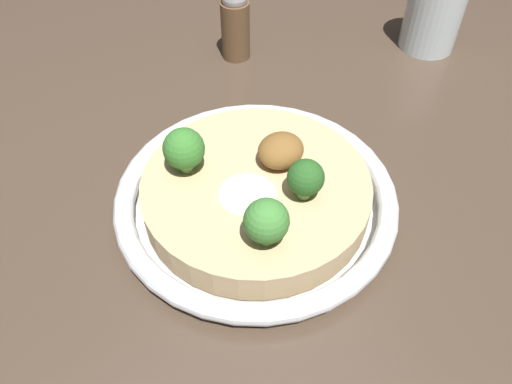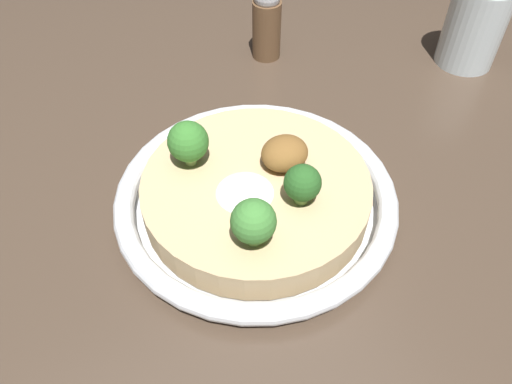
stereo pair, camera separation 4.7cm
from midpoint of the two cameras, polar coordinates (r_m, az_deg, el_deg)
ground_plane at (r=0.49m, az=2.76°, el=-1.96°), size 6.00×6.00×0.00m
risotto_bowl at (r=0.48m, az=2.83°, el=-0.58°), size 0.27×0.27×0.04m
cheese_sprinkle at (r=0.45m, az=1.73°, el=0.32°), size 0.05×0.05×0.01m
crispy_onion_garnish at (r=0.47m, az=6.19°, el=4.29°), size 0.05×0.04×0.03m
broccoli_back_right at (r=0.40m, az=3.12°, el=-3.65°), size 0.04×0.04×0.05m
broccoli_front_right at (r=0.46m, az=-4.87°, el=5.56°), size 0.04×0.04×0.05m
broccoli_back_left at (r=0.43m, az=8.46°, el=0.78°), size 0.03×0.03×0.04m
drinking_glass at (r=0.72m, az=25.53°, el=16.70°), size 0.07×0.07×0.10m
pepper_shaker at (r=0.67m, az=3.37°, el=18.81°), size 0.04×0.04×0.10m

